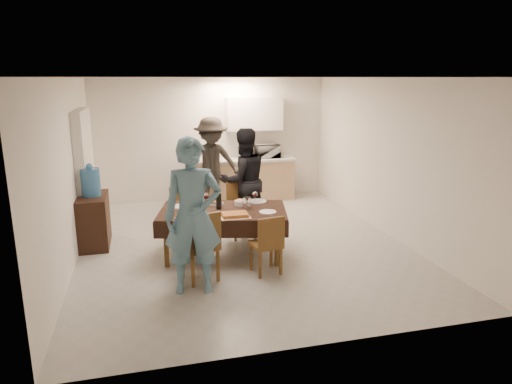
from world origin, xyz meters
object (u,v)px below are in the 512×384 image
person_far (244,181)px  person_kitchen (212,163)px  water_pitcher (247,203)px  microwave (267,151)px  savoury_tart (235,215)px  water_jug (91,182)px  person_near (193,216)px  console (94,221)px  wine_bottle (219,198)px  dining_table (223,212)px

person_far → person_kitchen: (-0.30, 1.60, 0.03)m
water_pitcher → microwave: bearing=69.3°
savoury_tart → microwave: microwave is taller
water_jug → savoury_tart: (2.00, -1.32, -0.29)m
person_near → water_pitcher: bearing=55.3°
water_jug → person_far: bearing=2.6°
person_near → person_far: person_near is taller
console → person_near: size_ratio=0.45×
water_pitcher → savoury_tart: (-0.25, -0.33, -0.06)m
microwave → person_kitchen: size_ratio=0.28×
console → person_kitchen: 2.80m
person_far → person_near: bearing=50.9°
console → water_jug: bearing=0.0°
console → savoury_tart: 2.42m
wine_bottle → dining_table: bearing=-45.0°
savoury_tart → water_jug: bearing=146.6°
dining_table → microwave: (1.54, 3.10, 0.37)m
dining_table → savoury_tart: size_ratio=4.82×
savoury_tart → person_kitchen: (0.15, 3.03, 0.18)m
wine_bottle → microwave: 3.45m
microwave → water_pitcher: bearing=69.3°
console → wine_bottle: wine_bottle is taller
console → water_jug: size_ratio=2.03×
dining_table → person_kitchen: bearing=97.4°
console → wine_bottle: size_ratio=2.69×
person_far → water_jug: bearing=-8.9°
water_jug → person_far: 2.46m
dining_table → water_jug: 2.15m
water_pitcher → person_far: person_far is taller
dining_table → person_kitchen: size_ratio=1.09×
dining_table → console: bearing=166.5°
savoury_tart → person_far: bearing=72.5°
water_pitcher → savoury_tart: size_ratio=0.43×
wine_bottle → savoury_tart: wine_bottle is taller
water_pitcher → console: bearing=156.2°
water_pitcher → person_far: 1.12m
console → wine_bottle: 2.11m
person_kitchen → water_pitcher: bearing=-87.9°
dining_table → savoury_tart: 0.40m
console → water_pitcher: 2.49m
water_jug → person_near: size_ratio=0.22×
wine_bottle → person_kitchen: person_kitchen is taller
water_jug → console: bearing=0.0°
water_jug → water_pitcher: water_jug is taller
wine_bottle → person_far: bearing=59.0°
person_far → person_kitchen: size_ratio=0.97×
microwave → person_far: person_far is taller
console → savoury_tart: (2.00, -1.32, 0.34)m
wine_bottle → person_near: (-0.50, -1.10, 0.09)m
savoury_tart → console: bearing=146.6°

